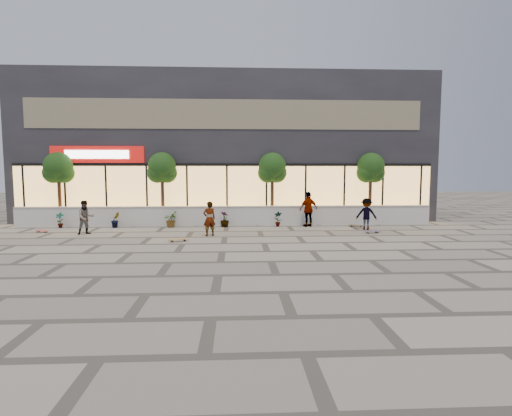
{
  "coord_description": "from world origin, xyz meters",
  "views": [
    {
      "loc": [
        0.52,
        -14.23,
        2.93
      ],
      "look_at": [
        1.37,
        3.07,
        1.3
      ],
      "focal_mm": 28.0,
      "sensor_mm": 36.0,
      "label": 1
    }
  ],
  "objects_px": {
    "skateboard_left": "(42,231)",
    "tree_midwest": "(162,170)",
    "skateboard_center": "(178,240)",
    "skateboard_right_near": "(356,225)",
    "skateboard_right_far": "(372,231)",
    "tree_mideast": "(272,170)",
    "skater_right_far": "(366,214)",
    "tree_east": "(371,170)",
    "skater_left": "(86,217)",
    "skater_center": "(209,219)",
    "skater_right_near": "(309,209)",
    "tree_west": "(58,170)"
  },
  "relations": [
    {
      "from": "skater_left",
      "to": "skateboard_right_near",
      "type": "bearing_deg",
      "value": -25.38
    },
    {
      "from": "skateboard_center",
      "to": "skateboard_left",
      "type": "distance_m",
      "value": 7.41
    },
    {
      "from": "tree_east",
      "to": "skater_left",
      "type": "relative_size",
      "value": 2.51
    },
    {
      "from": "skateboard_right_far",
      "to": "tree_east",
      "type": "bearing_deg",
      "value": 57.4
    },
    {
      "from": "skater_left",
      "to": "skateboard_center",
      "type": "height_order",
      "value": "skater_left"
    },
    {
      "from": "tree_east",
      "to": "skater_left",
      "type": "height_order",
      "value": "tree_east"
    },
    {
      "from": "tree_mideast",
      "to": "tree_west",
      "type": "bearing_deg",
      "value": 180.0
    },
    {
      "from": "tree_west",
      "to": "skater_right_near",
      "type": "distance_m",
      "value": 13.51
    },
    {
      "from": "tree_mideast",
      "to": "skateboard_right_far",
      "type": "xyz_separation_m",
      "value": [
        4.4,
        -3.69,
        -2.9
      ]
    },
    {
      "from": "skater_right_near",
      "to": "skater_center",
      "type": "bearing_deg",
      "value": 4.57
    },
    {
      "from": "skateboard_left",
      "to": "tree_midwest",
      "type": "bearing_deg",
      "value": 44.38
    },
    {
      "from": "tree_west",
      "to": "tree_mideast",
      "type": "relative_size",
      "value": 1.0
    },
    {
      "from": "skater_left",
      "to": "skateboard_right_near",
      "type": "height_order",
      "value": "skater_left"
    },
    {
      "from": "tree_mideast",
      "to": "skateboard_right_near",
      "type": "relative_size",
      "value": 5.06
    },
    {
      "from": "tree_mideast",
      "to": "skater_center",
      "type": "height_order",
      "value": "tree_mideast"
    },
    {
      "from": "tree_west",
      "to": "skateboard_right_far",
      "type": "height_order",
      "value": "tree_west"
    },
    {
      "from": "skater_center",
      "to": "skater_left",
      "type": "bearing_deg",
      "value": -28.4
    },
    {
      "from": "skateboard_left",
      "to": "skateboard_right_near",
      "type": "distance_m",
      "value": 15.57
    },
    {
      "from": "skateboard_right_near",
      "to": "skateboard_left",
      "type": "bearing_deg",
      "value": -148.18
    },
    {
      "from": "skateboard_left",
      "to": "skateboard_right_far",
      "type": "bearing_deg",
      "value": 13.6
    },
    {
      "from": "skateboard_center",
      "to": "skater_right_near",
      "type": "bearing_deg",
      "value": 11.29
    },
    {
      "from": "tree_mideast",
      "to": "skater_right_far",
      "type": "xyz_separation_m",
      "value": [
        4.47,
        -2.56,
        -2.2
      ]
    },
    {
      "from": "tree_mideast",
      "to": "tree_east",
      "type": "distance_m",
      "value": 5.5
    },
    {
      "from": "skater_right_near",
      "to": "skateboard_left",
      "type": "relative_size",
      "value": 2.57
    },
    {
      "from": "skater_right_far",
      "to": "skateboard_left",
      "type": "relative_size",
      "value": 2.19
    },
    {
      "from": "tree_midwest",
      "to": "skateboard_right_far",
      "type": "relative_size",
      "value": 4.72
    },
    {
      "from": "skater_right_far",
      "to": "skateboard_right_near",
      "type": "distance_m",
      "value": 1.28
    },
    {
      "from": "skateboard_left",
      "to": "tree_west",
      "type": "bearing_deg",
      "value": 112.89
    },
    {
      "from": "skater_right_far",
      "to": "skateboard_right_far",
      "type": "relative_size",
      "value": 1.88
    },
    {
      "from": "skateboard_center",
      "to": "tree_midwest",
      "type": "bearing_deg",
      "value": 84.06
    },
    {
      "from": "tree_midwest",
      "to": "tree_mideast",
      "type": "distance_m",
      "value": 6.0
    },
    {
      "from": "skater_center",
      "to": "skater_left",
      "type": "distance_m",
      "value": 5.76
    },
    {
      "from": "skateboard_right_far",
      "to": "tree_midwest",
      "type": "bearing_deg",
      "value": 144.47
    },
    {
      "from": "tree_west",
      "to": "skater_left",
      "type": "height_order",
      "value": "tree_west"
    },
    {
      "from": "skater_right_near",
      "to": "skateboard_right_near",
      "type": "height_order",
      "value": "skater_right_near"
    },
    {
      "from": "tree_midwest",
      "to": "skater_center",
      "type": "relative_size",
      "value": 2.51
    },
    {
      "from": "skateboard_left",
      "to": "skateboard_center",
      "type": "bearing_deg",
      "value": -5.05
    },
    {
      "from": "tree_west",
      "to": "skater_right_near",
      "type": "bearing_deg",
      "value": -6.02
    },
    {
      "from": "skateboard_right_near",
      "to": "skateboard_right_far",
      "type": "height_order",
      "value": "skateboard_right_far"
    },
    {
      "from": "tree_east",
      "to": "skater_right_far",
      "type": "relative_size",
      "value": 2.51
    },
    {
      "from": "tree_midwest",
      "to": "skateboard_center",
      "type": "relative_size",
      "value": 4.51
    },
    {
      "from": "skater_left",
      "to": "skater_right_far",
      "type": "bearing_deg",
      "value": -29.98
    },
    {
      "from": "tree_mideast",
      "to": "skateboard_center",
      "type": "bearing_deg",
      "value": -128.6
    },
    {
      "from": "tree_midwest",
      "to": "skateboard_center",
      "type": "xyz_separation_m",
      "value": [
        1.61,
        -5.5,
        -2.9
      ]
    },
    {
      "from": "skater_center",
      "to": "skater_right_far",
      "type": "distance_m",
      "value": 7.82
    },
    {
      "from": "tree_mideast",
      "to": "skater_right_near",
      "type": "relative_size",
      "value": 2.13
    },
    {
      "from": "skater_right_far",
      "to": "tree_west",
      "type": "bearing_deg",
      "value": 6.15
    },
    {
      "from": "tree_east",
      "to": "skater_left",
      "type": "xyz_separation_m",
      "value": [
        -14.41,
        -3.37,
        -2.2
      ]
    },
    {
      "from": "skateboard_right_near",
      "to": "skater_right_near",
      "type": "bearing_deg",
      "value": -154.79
    },
    {
      "from": "tree_west",
      "to": "tree_mideast",
      "type": "distance_m",
      "value": 11.5
    }
  ]
}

